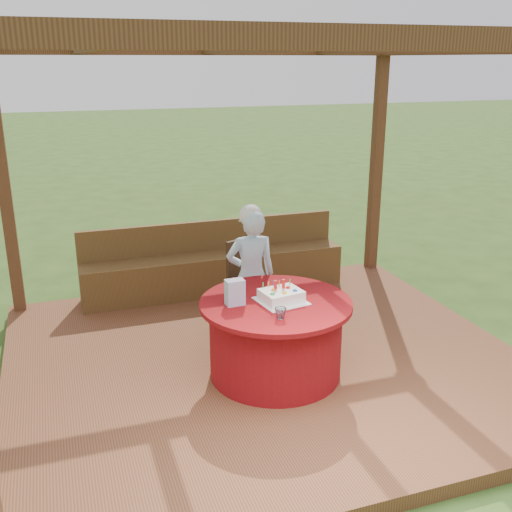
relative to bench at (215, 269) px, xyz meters
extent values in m
plane|color=#2D4D19|center=(0.00, -1.72, -0.38)|extent=(60.00, 60.00, 0.00)
cube|color=brown|center=(0.00, -1.72, -0.32)|extent=(4.50, 4.00, 0.12)
cube|color=brown|center=(-2.13, 0.16, 1.03)|extent=(0.12, 0.12, 2.60)
cube|color=brown|center=(2.13, 0.16, 1.03)|extent=(0.12, 0.12, 2.60)
cube|color=brown|center=(0.00, -3.60, 2.40)|extent=(4.50, 0.14, 0.12)
cube|color=brown|center=(0.00, 0.16, 2.40)|extent=(4.50, 0.14, 0.12)
cube|color=brown|center=(2.13, -1.72, 2.40)|extent=(0.14, 4.00, 0.12)
cube|color=brown|center=(-1.30, -1.72, 2.40)|extent=(0.10, 3.70, 0.10)
cube|color=brown|center=(0.00, -1.72, 2.40)|extent=(0.10, 3.70, 0.10)
cube|color=brown|center=(1.30, -1.72, 2.40)|extent=(0.10, 3.70, 0.10)
cube|color=brown|center=(0.00, -0.02, -0.04)|extent=(3.00, 0.42, 0.45)
cube|color=brown|center=(0.00, 0.16, 0.36)|extent=(3.00, 0.06, 0.35)
cylinder|color=maroon|center=(-0.02, -2.04, 0.05)|extent=(1.10, 1.10, 0.63)
cylinder|color=maroon|center=(-0.02, -2.04, 0.38)|extent=(1.26, 1.26, 0.04)
cube|color=#362111|center=(0.14, -1.08, 0.16)|extent=(0.56, 0.56, 0.05)
cylinder|color=#362111|center=(0.05, -1.30, -0.05)|extent=(0.04, 0.04, 0.43)
cylinder|color=#362111|center=(0.37, -1.18, -0.05)|extent=(0.04, 0.04, 0.43)
cylinder|color=#362111|center=(-0.08, -0.98, -0.05)|extent=(0.04, 0.04, 0.43)
cylinder|color=#362111|center=(0.24, -0.86, -0.05)|extent=(0.04, 0.04, 0.43)
cube|color=#362111|center=(0.07, -0.90, 0.39)|extent=(0.41, 0.20, 0.45)
imported|color=#9AC7E4|center=(0.00, -1.32, 0.37)|extent=(0.49, 0.34, 1.28)
sphere|color=white|center=(0.00, -1.32, 0.95)|extent=(0.21, 0.21, 0.21)
cube|color=white|center=(0.02, -2.05, 0.41)|extent=(0.42, 0.42, 0.01)
cube|color=white|center=(0.02, -2.05, 0.45)|extent=(0.36, 0.30, 0.09)
cylinder|color=red|center=(-0.02, -2.01, 0.54)|extent=(0.03, 0.03, 0.07)
cylinder|color=red|center=(0.05, -2.01, 0.54)|extent=(0.03, 0.03, 0.07)
sphere|color=green|center=(-0.08, -2.11, 0.51)|extent=(0.04, 0.04, 0.04)
sphere|color=yellow|center=(0.02, -2.12, 0.51)|extent=(0.04, 0.04, 0.04)
sphere|color=blue|center=(0.12, -2.10, 0.51)|extent=(0.04, 0.04, 0.04)
sphere|color=orange|center=(-0.04, -2.03, 0.51)|extent=(0.04, 0.04, 0.04)
sphere|color=red|center=(0.09, -2.02, 0.51)|extent=(0.04, 0.04, 0.04)
cube|color=#C680B2|center=(-0.36, -1.99, 0.51)|extent=(0.16, 0.10, 0.21)
imported|color=white|center=(-0.11, -2.37, 0.45)|extent=(0.10, 0.10, 0.09)
camera|label=1|loc=(-1.66, -6.29, 2.30)|focal=42.00mm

